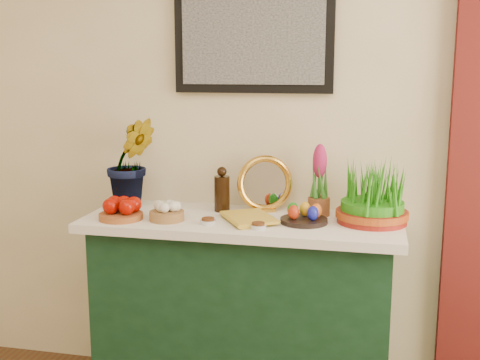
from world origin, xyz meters
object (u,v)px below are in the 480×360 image
Objects in this scene: sideboard at (242,316)px; hyacinth_green at (131,148)px; wheatgrass_sabzeh at (373,197)px; book at (228,219)px; mirror at (265,184)px.

hyacinth_green reaches higher than sideboard.
sideboard is 4.19× the size of wheatgrass_sabzeh.
sideboard is at bearing -42.83° from hyacinth_green.
hyacinth_green is 1.14m from wheatgrass_sabzeh.
book is at bearing -166.53° from wheatgrass_sabzeh.
book is (0.52, -0.21, -0.27)m from hyacinth_green.
wheatgrass_sabzeh is (0.49, -0.11, -0.02)m from mirror.
sideboard is 4.93× the size of mirror.
hyacinth_green is at bearing 169.29° from sideboard.
book is at bearing -110.74° from sideboard.
hyacinth_green is (-0.56, 0.11, 0.75)m from sideboard.
sideboard is at bearing -116.51° from mirror.
hyacinth_green reaches higher than wheatgrass_sabzeh.
hyacinth_green reaches higher than mirror.
sideboard is at bearing 37.48° from book.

